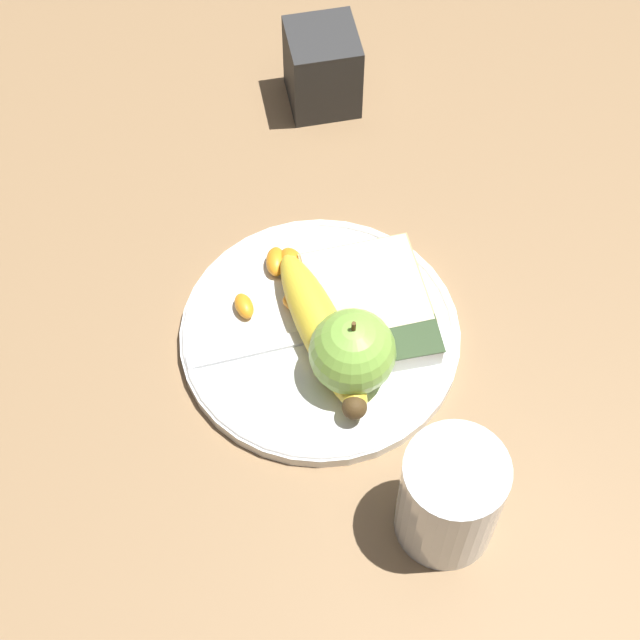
# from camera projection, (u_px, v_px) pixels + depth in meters

# --- Properties ---
(ground_plane) EXTENTS (3.00, 3.00, 0.00)m
(ground_plane) POSITION_uv_depth(u_px,v_px,m) (320.00, 340.00, 0.91)
(ground_plane) COLOR olive
(plate) EXTENTS (0.24, 0.24, 0.01)m
(plate) POSITION_uv_depth(u_px,v_px,m) (320.00, 335.00, 0.90)
(plate) COLOR white
(plate) RESTS_ON ground_plane
(juice_glass) EXTENTS (0.08, 0.08, 0.10)m
(juice_glass) POSITION_uv_depth(u_px,v_px,m) (450.00, 499.00, 0.78)
(juice_glass) COLOR silver
(juice_glass) RESTS_ON ground_plane
(apple) EXTENTS (0.07, 0.07, 0.08)m
(apple) POSITION_uv_depth(u_px,v_px,m) (352.00, 352.00, 0.85)
(apple) COLOR #84BC47
(apple) RESTS_ON plate
(banana) EXTENTS (0.07, 0.17, 0.04)m
(banana) POSITION_uv_depth(u_px,v_px,m) (319.00, 334.00, 0.88)
(banana) COLOR yellow
(banana) RESTS_ON plate
(bread_slice) EXTENTS (0.10, 0.10, 0.02)m
(bread_slice) POSITION_uv_depth(u_px,v_px,m) (366.00, 293.00, 0.91)
(bread_slice) COLOR tan
(bread_slice) RESTS_ON plate
(fork) EXTENTS (0.18, 0.03, 0.00)m
(fork) POSITION_uv_depth(u_px,v_px,m) (313.00, 335.00, 0.90)
(fork) COLOR silver
(fork) RESTS_ON plate
(jam_packet) EXTENTS (0.05, 0.04, 0.02)m
(jam_packet) POSITION_uv_depth(u_px,v_px,m) (413.00, 343.00, 0.88)
(jam_packet) COLOR white
(jam_packet) RESTS_ON plate
(orange_segment_0) EXTENTS (0.03, 0.04, 0.02)m
(orange_segment_0) POSITION_uv_depth(u_px,v_px,m) (293.00, 264.00, 0.92)
(orange_segment_0) COLOR orange
(orange_segment_0) RESTS_ON plate
(orange_segment_1) EXTENTS (0.02, 0.03, 0.01)m
(orange_segment_1) POSITION_uv_depth(u_px,v_px,m) (244.00, 306.00, 0.91)
(orange_segment_1) COLOR orange
(orange_segment_1) RESTS_ON plate
(orange_segment_2) EXTENTS (0.04, 0.03, 0.02)m
(orange_segment_2) POSITION_uv_depth(u_px,v_px,m) (302.00, 301.00, 0.91)
(orange_segment_2) COLOR orange
(orange_segment_2) RESTS_ON plate
(orange_segment_3) EXTENTS (0.03, 0.04, 0.02)m
(orange_segment_3) POSITION_uv_depth(u_px,v_px,m) (329.00, 308.00, 0.90)
(orange_segment_3) COLOR orange
(orange_segment_3) RESTS_ON plate
(orange_segment_4) EXTENTS (0.02, 0.03, 0.02)m
(orange_segment_4) POSITION_uv_depth(u_px,v_px,m) (276.00, 261.00, 0.93)
(orange_segment_4) COLOR orange
(orange_segment_4) RESTS_ON plate
(condiment_caddy) EXTENTS (0.07, 0.07, 0.08)m
(condiment_caddy) POSITION_uv_depth(u_px,v_px,m) (322.00, 68.00, 1.02)
(condiment_caddy) COLOR #2D2D2D
(condiment_caddy) RESTS_ON ground_plane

